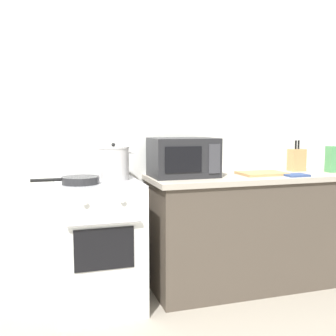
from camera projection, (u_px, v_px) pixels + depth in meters
name	position (u px, v px, depth m)	size (l,w,h in m)	color
back_wall	(169.00, 133.00, 3.32)	(4.40, 0.10, 2.50)	silver
lower_cabinet_right	(252.00, 233.00, 3.26)	(1.64, 0.56, 0.88)	#4C4238
countertop_right	(253.00, 177.00, 3.21)	(1.70, 0.60, 0.04)	#ADA393
stove	(99.00, 244.00, 2.87)	(0.60, 0.64, 0.92)	white
stock_pot	(114.00, 163.00, 2.91)	(0.31, 0.23, 0.27)	beige
frying_pan	(80.00, 180.00, 2.71)	(0.45, 0.25, 0.05)	#28282B
microwave	(183.00, 157.00, 3.07)	(0.50, 0.37, 0.30)	#232326
cutting_board	(262.00, 173.00, 3.20)	(0.36, 0.26, 0.02)	tan
knife_block	(297.00, 160.00, 3.45)	(0.13, 0.10, 0.27)	tan
pasta_box	(332.00, 159.00, 3.35)	(0.08, 0.08, 0.22)	#4C9356
oven_mitt	(296.00, 175.00, 3.11)	(0.18, 0.14, 0.02)	#33477A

